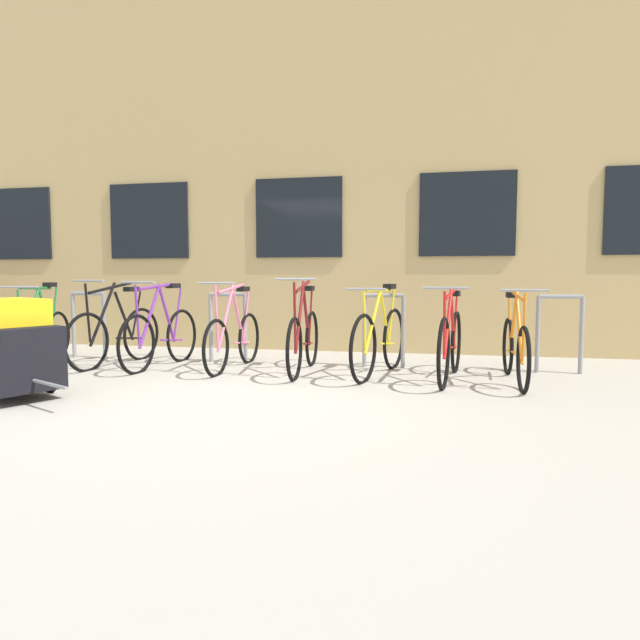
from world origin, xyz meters
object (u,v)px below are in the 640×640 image
at_px(bicycle_green, 40,334).
at_px(bicycle_orange, 515,347).
at_px(bike_trailer, 9,347).
at_px(bicycle_red, 450,343).
at_px(bicycle_purple, 161,335).
at_px(bicycle_black, 116,334).
at_px(bicycle_yellow, 380,340).
at_px(bicycle_pink, 234,338).
at_px(bicycle_maroon, 304,339).

bearing_deg(bicycle_green, bicycle_orange, -1.58).
distance_m(bicycle_orange, bike_trailer, 4.93).
relative_size(bicycle_red, bicycle_purple, 1.06).
height_order(bicycle_black, bicycle_orange, bicycle_black).
distance_m(bicycle_black, bicycle_yellow, 3.31).
distance_m(bicycle_green, bicycle_purple, 1.69).
distance_m(bicycle_pink, bicycle_orange, 3.19).
bearing_deg(bicycle_red, bicycle_black, 177.35).
xyz_separation_m(bicycle_pink, bicycle_yellow, (1.75, -0.06, 0.03)).
height_order(bicycle_green, bicycle_black, bicycle_black).
bearing_deg(bicycle_yellow, bicycle_red, -9.88).
distance_m(bicycle_green, bicycle_black, 1.06).
relative_size(bicycle_green, bicycle_yellow, 0.92).
height_order(bicycle_black, bicycle_purple, bicycle_black).
relative_size(bicycle_green, bicycle_purple, 0.95).
height_order(bicycle_maroon, bike_trailer, bicycle_maroon).
bearing_deg(bicycle_red, bicycle_maroon, 175.12).
bearing_deg(bicycle_green, bicycle_maroon, -0.37).
distance_m(bicycle_green, bicycle_maroon, 3.49).
bearing_deg(bicycle_green, bicycle_black, 1.38).
relative_size(bicycle_red, bicycle_orange, 1.03).
distance_m(bicycle_purple, bike_trailer, 1.93).
distance_m(bicycle_maroon, bicycle_purple, 1.80).
xyz_separation_m(bicycle_green, bicycle_purple, (1.69, -0.01, 0.02)).
relative_size(bicycle_black, bicycle_orange, 0.98).
relative_size(bicycle_green, bicycle_red, 0.90).
relative_size(bicycle_black, bike_trailer, 1.17).
bearing_deg(bicycle_pink, bicycle_orange, -3.39).
xyz_separation_m(bicycle_pink, bicycle_purple, (-0.93, -0.04, 0.01)).
relative_size(bicycle_pink, bicycle_yellow, 0.95).
bearing_deg(bike_trailer, bicycle_yellow, 29.93).
distance_m(bicycle_maroon, bicycle_orange, 2.31).
relative_size(bicycle_black, bicycle_yellow, 0.97).
bearing_deg(bicycle_green, bicycle_pink, 0.63).
height_order(bicycle_black, bicycle_red, bicycle_black).
distance_m(bicycle_green, bicycle_yellow, 4.37).
xyz_separation_m(bicycle_green, bicycle_pink, (2.62, 0.03, 0.00)).
height_order(bicycle_maroon, bicycle_red, bicycle_maroon).
bearing_deg(bicycle_purple, bicycle_orange, -2.06).
bearing_deg(bicycle_orange, bicycle_yellow, 174.76).
distance_m(bicycle_pink, bicycle_black, 1.55).
xyz_separation_m(bicycle_red, bike_trailer, (-3.97, -1.71, 0.07)).
bearing_deg(bicycle_purple, bicycle_black, 176.54).
xyz_separation_m(bicycle_red, bicycle_yellow, (-0.77, 0.13, 0.01)).
height_order(bicycle_red, bike_trailer, bicycle_red).
bearing_deg(bicycle_yellow, bicycle_green, 179.62).
height_order(bicycle_black, bicycle_maroon, bicycle_maroon).
relative_size(bicycle_maroon, bicycle_yellow, 0.99).
relative_size(bicycle_orange, bike_trailer, 1.19).
relative_size(bicycle_pink, bike_trailer, 1.15).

